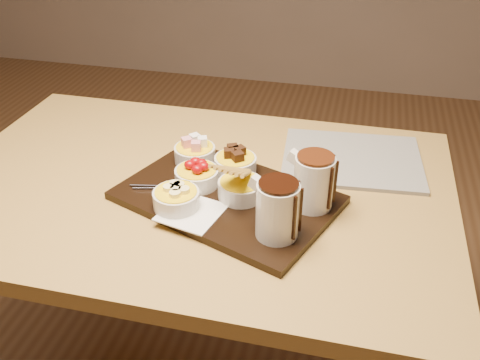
% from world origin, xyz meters
% --- Properties ---
extents(dining_table, '(1.20, 0.80, 0.75)m').
position_xyz_m(dining_table, '(0.00, 0.00, 0.65)').
color(dining_table, '#A37F3C').
rests_on(dining_table, ground).
extents(serving_board, '(0.54, 0.45, 0.02)m').
position_xyz_m(serving_board, '(0.09, -0.05, 0.76)').
color(serving_board, black).
rests_on(serving_board, dining_table).
extents(napkin, '(0.14, 0.14, 0.00)m').
position_xyz_m(napkin, '(0.04, -0.14, 0.77)').
color(napkin, white).
rests_on(napkin, serving_board).
extents(bowl_marshmallows, '(0.10, 0.10, 0.04)m').
position_xyz_m(bowl_marshmallows, '(-0.02, 0.07, 0.79)').
color(bowl_marshmallows, beige).
rests_on(bowl_marshmallows, serving_board).
extents(bowl_cake, '(0.10, 0.10, 0.04)m').
position_xyz_m(bowl_cake, '(0.09, 0.05, 0.79)').
color(bowl_cake, beige).
rests_on(bowl_cake, serving_board).
extents(bowl_strawberries, '(0.10, 0.10, 0.04)m').
position_xyz_m(bowl_strawberries, '(0.02, -0.03, 0.79)').
color(bowl_strawberries, beige).
rests_on(bowl_strawberries, serving_board).
extents(bowl_biscotti, '(0.10, 0.10, 0.04)m').
position_xyz_m(bowl_biscotti, '(0.13, -0.05, 0.79)').
color(bowl_biscotti, beige).
rests_on(bowl_biscotti, serving_board).
extents(bowl_bananas, '(0.10, 0.10, 0.04)m').
position_xyz_m(bowl_bananas, '(0.00, -0.12, 0.79)').
color(bowl_bananas, beige).
rests_on(bowl_bananas, serving_board).
extents(pitcher_dark_chocolate, '(0.11, 0.11, 0.12)m').
position_xyz_m(pitcher_dark_chocolate, '(0.23, -0.17, 0.83)').
color(pitcher_dark_chocolate, silver).
rests_on(pitcher_dark_chocolate, serving_board).
extents(pitcher_milk_chocolate, '(0.11, 0.11, 0.12)m').
position_xyz_m(pitcher_milk_chocolate, '(0.28, -0.05, 0.83)').
color(pitcher_milk_chocolate, silver).
rests_on(pitcher_milk_chocolate, serving_board).
extents(fondue_skewers, '(0.08, 0.26, 0.01)m').
position_xyz_m(fondue_skewers, '(0.00, -0.05, 0.77)').
color(fondue_skewers, silver).
rests_on(fondue_skewers, serving_board).
extents(newspaper, '(0.36, 0.30, 0.01)m').
position_xyz_m(newspaper, '(0.36, 0.19, 0.76)').
color(newspaper, beige).
rests_on(newspaper, dining_table).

